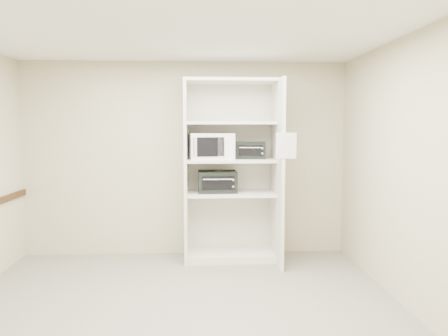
{
  "coord_description": "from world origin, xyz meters",
  "views": [
    {
      "loc": [
        0.23,
        -4.13,
        1.78
      ],
      "look_at": [
        0.51,
        1.4,
        1.27
      ],
      "focal_mm": 35.0,
      "sensor_mm": 36.0,
      "label": 1
    }
  ],
  "objects_px": {
    "toaster_oven_upper": "(250,150)",
    "shelving_unit": "(234,176)",
    "microwave": "(211,146)",
    "toaster_oven_lower": "(217,181)"
  },
  "relations": [
    {
      "from": "microwave",
      "to": "toaster_oven_lower",
      "type": "bearing_deg",
      "value": 10.76
    },
    {
      "from": "shelving_unit",
      "to": "toaster_oven_upper",
      "type": "relative_size",
      "value": 6.16
    },
    {
      "from": "toaster_oven_upper",
      "to": "toaster_oven_lower",
      "type": "height_order",
      "value": "toaster_oven_upper"
    },
    {
      "from": "toaster_oven_upper",
      "to": "shelving_unit",
      "type": "bearing_deg",
      "value": -164.72
    },
    {
      "from": "microwave",
      "to": "toaster_oven_lower",
      "type": "distance_m",
      "value": 0.49
    },
    {
      "from": "shelving_unit",
      "to": "toaster_oven_lower",
      "type": "relative_size",
      "value": 4.72
    },
    {
      "from": "toaster_oven_upper",
      "to": "toaster_oven_lower",
      "type": "relative_size",
      "value": 0.76
    },
    {
      "from": "shelving_unit",
      "to": "microwave",
      "type": "relative_size",
      "value": 4.23
    },
    {
      "from": "toaster_oven_upper",
      "to": "microwave",
      "type": "bearing_deg",
      "value": -169.98
    },
    {
      "from": "shelving_unit",
      "to": "microwave",
      "type": "height_order",
      "value": "shelving_unit"
    }
  ]
}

